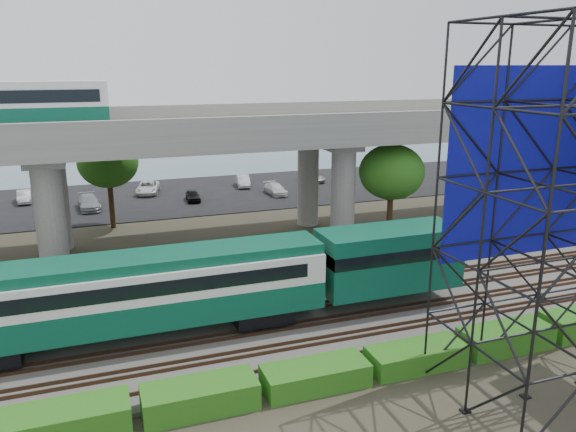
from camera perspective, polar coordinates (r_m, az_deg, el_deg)
name	(u,v)px	position (r m, az deg, el deg)	size (l,w,h in m)	color
ground	(264,345)	(28.59, -2.46, -12.93)	(140.00, 140.00, 0.00)	#474233
ballast_bed	(253,326)	(30.25, -3.60, -11.07)	(90.00, 12.00, 0.20)	slate
service_road	(217,272)	(37.86, -7.18, -5.70)	(90.00, 5.00, 0.08)	black
parking_lot	(168,196)	(60.11, -12.07, 1.96)	(90.00, 18.00, 0.08)	black
harbor_water	(146,163)	(81.58, -14.19, 5.26)	(140.00, 40.00, 0.03)	slate
rail_tracks	(253,323)	(30.17, -3.61, -10.76)	(90.00, 9.52, 0.16)	#472D1E
commuter_train	(176,286)	(28.40, -11.32, -7.01)	(29.30, 3.06, 4.30)	black
overpass	(185,140)	(40.98, -10.44, 7.59)	(80.00, 12.00, 12.40)	#9E9B93
hedge_strip	(316,375)	(25.08, 2.83, -15.81)	(34.60, 1.80, 1.20)	#266316
trees	(132,180)	(41.15, -15.53, 3.58)	(40.94, 16.94, 7.69)	#382314
suv	(76,280)	(36.81, -20.71, -6.06)	(2.20, 4.77, 1.33)	black
parked_cars	(160,192)	(59.47, -12.90, 2.41)	(39.11, 9.84, 1.32)	white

